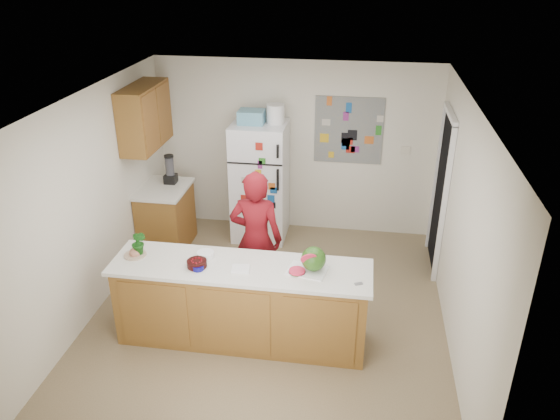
% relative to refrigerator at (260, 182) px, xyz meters
% --- Properties ---
extents(floor, '(4.00, 4.50, 0.02)m').
position_rel_refrigerator_xyz_m(floor, '(0.45, -1.88, -0.86)').
color(floor, brown).
rests_on(floor, ground).
extents(wall_back, '(4.00, 0.02, 2.50)m').
position_rel_refrigerator_xyz_m(wall_back, '(0.45, 0.38, 0.40)').
color(wall_back, beige).
rests_on(wall_back, ground).
extents(wall_left, '(0.02, 4.50, 2.50)m').
position_rel_refrigerator_xyz_m(wall_left, '(-1.56, -1.88, 0.40)').
color(wall_left, beige).
rests_on(wall_left, ground).
extents(wall_right, '(0.02, 4.50, 2.50)m').
position_rel_refrigerator_xyz_m(wall_right, '(2.46, -1.88, 0.40)').
color(wall_right, beige).
rests_on(wall_right, ground).
extents(ceiling, '(4.00, 4.50, 0.02)m').
position_rel_refrigerator_xyz_m(ceiling, '(0.45, -1.88, 1.66)').
color(ceiling, white).
rests_on(ceiling, wall_back).
extents(doorway, '(0.03, 0.85, 2.04)m').
position_rel_refrigerator_xyz_m(doorway, '(2.44, -0.43, 0.17)').
color(doorway, black).
rests_on(doorway, ground).
extents(peninsula_base, '(2.60, 0.62, 0.88)m').
position_rel_refrigerator_xyz_m(peninsula_base, '(0.25, -2.38, -0.41)').
color(peninsula_base, brown).
rests_on(peninsula_base, floor).
extents(peninsula_top, '(2.68, 0.70, 0.04)m').
position_rel_refrigerator_xyz_m(peninsula_top, '(0.25, -2.38, 0.05)').
color(peninsula_top, silver).
rests_on(peninsula_top, peninsula_base).
extents(side_counter_base, '(0.60, 0.80, 0.86)m').
position_rel_refrigerator_xyz_m(side_counter_base, '(-1.24, -0.53, -0.42)').
color(side_counter_base, brown).
rests_on(side_counter_base, floor).
extents(side_counter_top, '(0.64, 0.84, 0.04)m').
position_rel_refrigerator_xyz_m(side_counter_top, '(-1.24, -0.53, 0.03)').
color(side_counter_top, silver).
rests_on(side_counter_top, side_counter_base).
extents(upper_cabinets, '(0.35, 1.00, 0.80)m').
position_rel_refrigerator_xyz_m(upper_cabinets, '(-1.37, -0.58, 1.05)').
color(upper_cabinets, brown).
rests_on(upper_cabinets, wall_left).
extents(refrigerator, '(0.75, 0.70, 1.70)m').
position_rel_refrigerator_xyz_m(refrigerator, '(0.00, 0.00, 0.00)').
color(refrigerator, silver).
rests_on(refrigerator, floor).
extents(fridge_top_bin, '(0.35, 0.28, 0.18)m').
position_rel_refrigerator_xyz_m(fridge_top_bin, '(-0.10, 0.00, 0.94)').
color(fridge_top_bin, '#5999B2').
rests_on(fridge_top_bin, refrigerator).
extents(photo_collage, '(0.95, 0.01, 0.95)m').
position_rel_refrigerator_xyz_m(photo_collage, '(1.20, 0.36, 0.70)').
color(photo_collage, slate).
rests_on(photo_collage, wall_back).
extents(person, '(0.61, 0.41, 1.67)m').
position_rel_refrigerator_xyz_m(person, '(0.27, -1.66, -0.01)').
color(person, '#630B12').
rests_on(person, floor).
extents(blender_appliance, '(0.12, 0.12, 0.38)m').
position_rel_refrigerator_xyz_m(blender_appliance, '(-1.19, -0.35, 0.24)').
color(blender_appliance, black).
rests_on(blender_appliance, side_counter_top).
extents(cutting_board, '(0.43, 0.35, 0.01)m').
position_rel_refrigerator_xyz_m(cutting_board, '(0.93, -2.37, 0.08)').
color(cutting_board, silver).
rests_on(cutting_board, peninsula_top).
extents(watermelon, '(0.25, 0.25, 0.25)m').
position_rel_refrigerator_xyz_m(watermelon, '(0.99, -2.35, 0.21)').
color(watermelon, '#1A5D0E').
rests_on(watermelon, cutting_board).
extents(watermelon_slice, '(0.16, 0.16, 0.02)m').
position_rel_refrigerator_xyz_m(watermelon_slice, '(0.84, -2.42, 0.09)').
color(watermelon_slice, red).
rests_on(watermelon_slice, cutting_board).
extents(cherry_bowl, '(0.23, 0.23, 0.07)m').
position_rel_refrigerator_xyz_m(cherry_bowl, '(-0.18, -2.46, 0.11)').
color(cherry_bowl, black).
rests_on(cherry_bowl, peninsula_top).
extents(white_bowl, '(0.20, 0.20, 0.06)m').
position_rel_refrigerator_xyz_m(white_bowl, '(-0.15, -2.27, 0.10)').
color(white_bowl, white).
rests_on(white_bowl, peninsula_top).
extents(cobalt_bowl, '(0.12, 0.12, 0.05)m').
position_rel_refrigerator_xyz_m(cobalt_bowl, '(-0.15, -2.51, 0.10)').
color(cobalt_bowl, '#0A075B').
rests_on(cobalt_bowl, peninsula_top).
extents(plate, '(0.30, 0.30, 0.02)m').
position_rel_refrigerator_xyz_m(plate, '(-0.89, -2.35, 0.08)').
color(plate, '#B5A28E').
rests_on(plate, peninsula_top).
extents(paper_towel, '(0.20, 0.18, 0.02)m').
position_rel_refrigerator_xyz_m(paper_towel, '(0.27, -2.45, 0.08)').
color(paper_towel, white).
rests_on(paper_towel, peninsula_top).
extents(keys, '(0.09, 0.07, 0.01)m').
position_rel_refrigerator_xyz_m(keys, '(1.45, -2.53, 0.08)').
color(keys, gray).
rests_on(keys, peninsula_top).
extents(potted_plant, '(0.18, 0.16, 0.29)m').
position_rel_refrigerator_xyz_m(potted_plant, '(-0.84, -2.33, 0.22)').
color(potted_plant, '#134513').
rests_on(potted_plant, peninsula_top).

